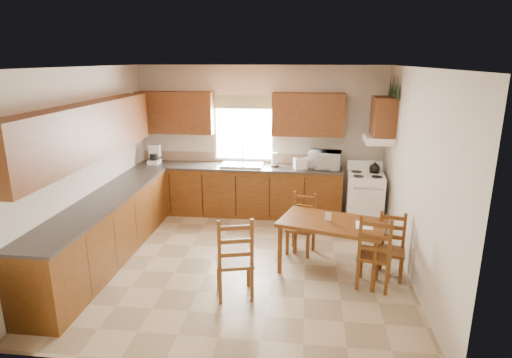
# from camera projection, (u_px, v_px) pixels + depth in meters

# --- Properties ---
(floor) EXTENTS (4.50, 4.50, 0.00)m
(floor) POSITION_uv_depth(u_px,v_px,m) (243.00, 261.00, 6.13)
(floor) COLOR tan
(floor) RESTS_ON ground
(ceiling) EXTENTS (4.50, 4.50, 0.00)m
(ceiling) POSITION_uv_depth(u_px,v_px,m) (241.00, 67.00, 5.40)
(ceiling) COLOR brown
(ceiling) RESTS_ON floor
(wall_left) EXTENTS (4.50, 4.50, 0.00)m
(wall_left) POSITION_uv_depth(u_px,v_px,m) (85.00, 166.00, 6.02)
(wall_left) COLOR beige
(wall_left) RESTS_ON floor
(wall_right) EXTENTS (4.50, 4.50, 0.00)m
(wall_right) POSITION_uv_depth(u_px,v_px,m) (415.00, 176.00, 5.51)
(wall_right) COLOR beige
(wall_right) RESTS_ON floor
(wall_back) EXTENTS (4.50, 4.50, 0.00)m
(wall_back) POSITION_uv_depth(u_px,v_px,m) (260.00, 140.00, 7.92)
(wall_back) COLOR beige
(wall_back) RESTS_ON floor
(wall_front) EXTENTS (4.50, 4.50, 0.00)m
(wall_front) POSITION_uv_depth(u_px,v_px,m) (203.00, 237.00, 3.62)
(wall_front) COLOR beige
(wall_front) RESTS_ON floor
(lower_cab_back) EXTENTS (3.75, 0.60, 0.88)m
(lower_cab_back) POSITION_uv_depth(u_px,v_px,m) (238.00, 191.00, 7.92)
(lower_cab_back) COLOR brown
(lower_cab_back) RESTS_ON floor
(lower_cab_left) EXTENTS (0.60, 3.60, 0.88)m
(lower_cab_left) POSITION_uv_depth(u_px,v_px,m) (106.00, 231.00, 6.09)
(lower_cab_left) COLOR brown
(lower_cab_left) RESTS_ON floor
(counter_back) EXTENTS (3.75, 0.63, 0.04)m
(counter_back) POSITION_uv_depth(u_px,v_px,m) (238.00, 167.00, 7.79)
(counter_back) COLOR #3B3733
(counter_back) RESTS_ON lower_cab_back
(counter_left) EXTENTS (0.63, 3.60, 0.04)m
(counter_left) POSITION_uv_depth(u_px,v_px,m) (103.00, 200.00, 5.96)
(counter_left) COLOR #3B3733
(counter_left) RESTS_ON lower_cab_left
(backsplash) EXTENTS (3.75, 0.01, 0.18)m
(backsplash) POSITION_uv_depth(u_px,v_px,m) (240.00, 158.00, 8.04)
(backsplash) COLOR #92765C
(backsplash) RESTS_ON counter_back
(upper_cab_back_left) EXTENTS (1.41, 0.33, 0.75)m
(upper_cab_back_left) POSITION_uv_depth(u_px,v_px,m) (175.00, 113.00, 7.80)
(upper_cab_back_left) COLOR brown
(upper_cab_back_left) RESTS_ON wall_back
(upper_cab_back_right) EXTENTS (1.25, 0.33, 0.75)m
(upper_cab_back_right) POSITION_uv_depth(u_px,v_px,m) (308.00, 115.00, 7.52)
(upper_cab_back_right) COLOR brown
(upper_cab_back_right) RESTS_ON wall_back
(upper_cab_left) EXTENTS (0.33, 3.60, 0.75)m
(upper_cab_left) POSITION_uv_depth(u_px,v_px,m) (87.00, 132.00, 5.72)
(upper_cab_left) COLOR brown
(upper_cab_left) RESTS_ON wall_left
(upper_cab_stove) EXTENTS (0.33, 0.62, 0.62)m
(upper_cab_stove) POSITION_uv_depth(u_px,v_px,m) (383.00, 116.00, 6.96)
(upper_cab_stove) COLOR brown
(upper_cab_stove) RESTS_ON wall_right
(range_hood) EXTENTS (0.44, 0.62, 0.12)m
(range_hood) POSITION_uv_depth(u_px,v_px,m) (378.00, 139.00, 7.07)
(range_hood) COLOR white
(range_hood) RESTS_ON wall_right
(window_frame) EXTENTS (1.13, 0.02, 1.18)m
(window_frame) POSITION_uv_depth(u_px,v_px,m) (244.00, 129.00, 7.87)
(window_frame) COLOR white
(window_frame) RESTS_ON wall_back
(window_pane) EXTENTS (1.05, 0.01, 1.10)m
(window_pane) POSITION_uv_depth(u_px,v_px,m) (244.00, 129.00, 7.86)
(window_pane) COLOR white
(window_pane) RESTS_ON wall_back
(window_valance) EXTENTS (1.19, 0.01, 0.24)m
(window_valance) POSITION_uv_depth(u_px,v_px,m) (244.00, 102.00, 7.70)
(window_valance) COLOR #486938
(window_valance) RESTS_ON wall_back
(sink_basin) EXTENTS (0.75, 0.45, 0.04)m
(sink_basin) POSITION_uv_depth(u_px,v_px,m) (242.00, 165.00, 7.77)
(sink_basin) COLOR silver
(sink_basin) RESTS_ON counter_back
(pine_decal_a) EXTENTS (0.22, 0.22, 0.36)m
(pine_decal_a) POSITION_uv_depth(u_px,v_px,m) (398.00, 87.00, 6.51)
(pine_decal_a) COLOR #17391F
(pine_decal_a) RESTS_ON wall_right
(pine_decal_b) EXTENTS (0.22, 0.22, 0.36)m
(pine_decal_b) POSITION_uv_depth(u_px,v_px,m) (394.00, 84.00, 6.80)
(pine_decal_b) COLOR #17391F
(pine_decal_b) RESTS_ON wall_right
(pine_decal_c) EXTENTS (0.22, 0.22, 0.36)m
(pine_decal_c) POSITION_uv_depth(u_px,v_px,m) (390.00, 85.00, 7.12)
(pine_decal_c) COLOR #17391F
(pine_decal_c) RESTS_ON wall_right
(stove) EXTENTS (0.64, 0.66, 0.89)m
(stove) POSITION_uv_depth(u_px,v_px,m) (365.00, 200.00, 7.37)
(stove) COLOR white
(stove) RESTS_ON floor
(coffeemaker) EXTENTS (0.22, 0.27, 0.37)m
(coffeemaker) POSITION_uv_depth(u_px,v_px,m) (154.00, 154.00, 7.89)
(coffeemaker) COLOR white
(coffeemaker) RESTS_ON counter_back
(paper_towel) EXTENTS (0.14, 0.14, 0.26)m
(paper_towel) POSITION_uv_depth(u_px,v_px,m) (275.00, 160.00, 7.71)
(paper_towel) COLOR white
(paper_towel) RESTS_ON counter_back
(toaster) EXTENTS (0.28, 0.22, 0.19)m
(toaster) POSITION_uv_depth(u_px,v_px,m) (301.00, 163.00, 7.55)
(toaster) COLOR white
(toaster) RESTS_ON counter_back
(microwave) EXTENTS (0.57, 0.44, 0.31)m
(microwave) POSITION_uv_depth(u_px,v_px,m) (325.00, 160.00, 7.57)
(microwave) COLOR white
(microwave) RESTS_ON counter_back
(dining_table) EXTENTS (1.52, 1.13, 0.73)m
(dining_table) POSITION_uv_depth(u_px,v_px,m) (331.00, 246.00, 5.76)
(dining_table) COLOR brown
(dining_table) RESTS_ON floor
(chair_near_left) EXTENTS (0.53, 0.51, 1.04)m
(chair_near_left) POSITION_uv_depth(u_px,v_px,m) (234.00, 256.00, 5.13)
(chair_near_left) COLOR brown
(chair_near_left) RESTS_ON floor
(chair_near_right) EXTENTS (0.50, 0.48, 0.98)m
(chair_near_right) POSITION_uv_depth(u_px,v_px,m) (375.00, 251.00, 5.34)
(chair_near_right) COLOR brown
(chair_near_right) RESTS_ON floor
(chair_far_left) EXTENTS (0.46, 0.45, 0.89)m
(chair_far_left) POSITION_uv_depth(u_px,v_px,m) (301.00, 224.00, 6.31)
(chair_far_left) COLOR brown
(chair_far_left) RESTS_ON floor
(chair_far_right) EXTENTS (0.42, 0.41, 0.85)m
(chair_far_right) POSITION_uv_depth(u_px,v_px,m) (391.00, 247.00, 5.59)
(chair_far_right) COLOR brown
(chair_far_right) RESTS_ON floor
(table_paper) EXTENTS (0.24, 0.30, 0.00)m
(table_paper) POSITION_uv_depth(u_px,v_px,m) (364.00, 225.00, 5.52)
(table_paper) COLOR white
(table_paper) RESTS_ON dining_table
(table_card) EXTENTS (0.08, 0.03, 0.11)m
(table_card) POSITION_uv_depth(u_px,v_px,m) (328.00, 217.00, 5.68)
(table_card) COLOR white
(table_card) RESTS_ON dining_table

